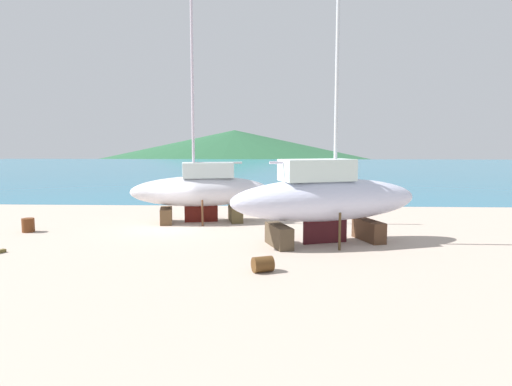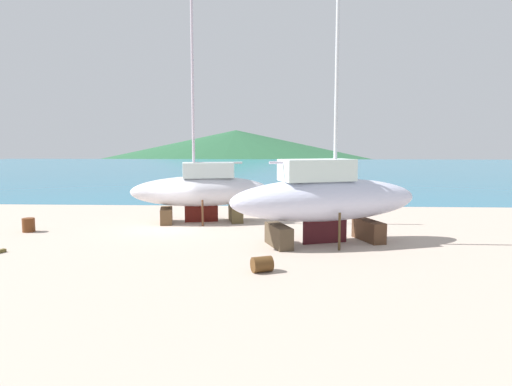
{
  "view_description": "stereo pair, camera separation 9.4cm",
  "coord_description": "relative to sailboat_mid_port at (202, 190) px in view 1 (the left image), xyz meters",
  "views": [
    {
      "loc": [
        6.16,
        -26.67,
        5.02
      ],
      "look_at": [
        5.07,
        -0.93,
        2.15
      ],
      "focal_mm": 33.07,
      "sensor_mm": 36.0,
      "label": 1
    },
    {
      "loc": [
        6.26,
        -26.66,
        5.02
      ],
      "look_at": [
        5.07,
        -0.93,
        2.15
      ],
      "focal_mm": 33.07,
      "sensor_mm": 36.0,
      "label": 2
    }
  ],
  "objects": [
    {
      "name": "sea_water",
      "position": [
        -1.59,
        53.46,
        -2.0
      ],
      "size": [
        137.25,
        92.23,
        0.01
      ],
      "primitive_type": "cube",
      "color": "teal",
      "rests_on": "ground"
    },
    {
      "name": "sailboat_mid_port",
      "position": [
        0.0,
        0.0,
        0.0
      ],
      "size": [
        8.89,
        4.34,
        14.0
      ],
      "rotation": [
        0.0,
        0.0,
        3.35
      ],
      "color": "brown",
      "rests_on": "ground"
    },
    {
      "name": "sailboat_far_slipway",
      "position": [
        6.96,
        -5.81,
        0.24
      ],
      "size": [
        10.0,
        5.8,
        14.49
      ],
      "rotation": [
        0.0,
        0.0,
        0.33
      ],
      "color": "#4F3423",
      "rests_on": "ground"
    },
    {
      "name": "barrel_rust_mid",
      "position": [
        4.09,
        -11.0,
        -1.7
      ],
      "size": [
        0.94,
        0.85,
        0.6
      ],
      "primitive_type": "cylinder",
      "rotation": [
        1.57,
        0.0,
        1.97
      ],
      "color": "#513317",
      "rests_on": "ground"
    },
    {
      "name": "worker",
      "position": [
        4.91,
        3.02,
        -1.12
      ],
      "size": [
        0.37,
        0.49,
        1.69
      ],
      "rotation": [
        0.0,
        0.0,
        2.81
      ],
      "color": "#2F6D52",
      "rests_on": "ground"
    },
    {
      "name": "ground_plane",
      "position": [
        -1.59,
        -5.8,
        -2.0
      ],
      "size": [
        52.58,
        52.58,
        0.0
      ],
      "primitive_type": "plane",
      "color": "#B5A292"
    },
    {
      "name": "barrel_by_slipway",
      "position": [
        -9.07,
        -3.6,
        -1.62
      ],
      "size": [
        0.79,
        0.79,
        0.76
      ],
      "primitive_type": "cylinder",
      "rotation": [
        0.0,
        0.0,
        1.37
      ],
      "color": "#5D2E14",
      "rests_on": "ground"
    },
    {
      "name": "headland_hill",
      "position": [
        -12.72,
        168.09,
        -2.0
      ],
      "size": [
        176.86,
        176.86,
        18.74
      ],
      "primitive_type": "cone",
      "color": "#265836",
      "rests_on": "ground"
    }
  ]
}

